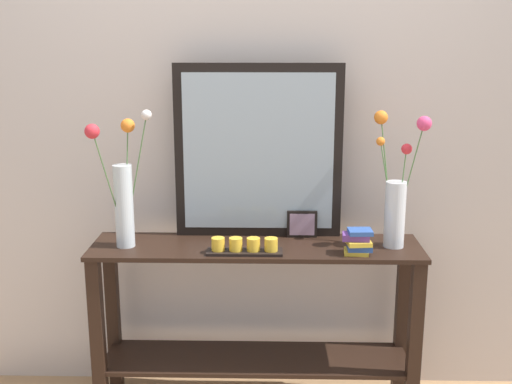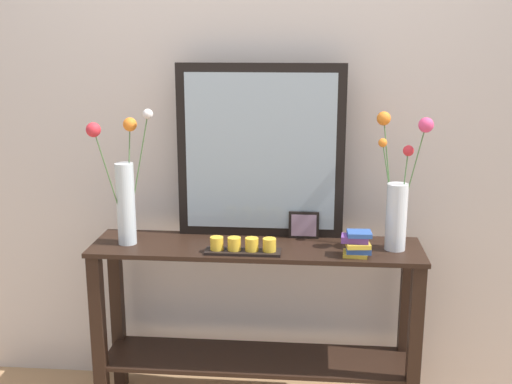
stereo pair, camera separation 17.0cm
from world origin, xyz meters
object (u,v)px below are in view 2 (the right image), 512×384
mirror_leaning (260,152)px  vase_right (398,199)px  console_table (256,309)px  candle_tray (243,247)px  picture_frame_small (304,225)px  book_stack (357,244)px  tall_vase_left (124,190)px

mirror_leaning → vase_right: (0.59, -0.14, -0.17)m
console_table → mirror_leaning: mirror_leaning is taller
candle_tray → picture_frame_small: 0.34m
mirror_leaning → picture_frame_small: 0.38m
console_table → vase_right: (0.60, 0.01, 0.52)m
candle_tray → book_stack: size_ratio=2.52×
candle_tray → picture_frame_small: bearing=41.5°
mirror_leaning → vase_right: size_ratio=1.34×
tall_vase_left → book_stack: bearing=-4.2°
mirror_leaning → candle_tray: size_ratio=2.44×
picture_frame_small → book_stack: 0.31m
vase_right → book_stack: size_ratio=4.56×
tall_vase_left → book_stack: 1.01m
mirror_leaning → candle_tray: bearing=-102.0°
mirror_leaning → candle_tray: (-0.05, -0.25, -0.36)m
mirror_leaning → vase_right: bearing=-13.2°
tall_vase_left → console_table: bearing=2.8°
picture_frame_small → console_table: bearing=-150.2°
tall_vase_left → mirror_leaning: bearing=16.7°
tall_vase_left → candle_tray: (0.52, -0.08, -0.21)m
console_table → picture_frame_small: bearing=29.8°
mirror_leaning → vase_right: 0.63m
console_table → book_stack: book_stack is taller
vase_right → picture_frame_small: (-0.39, 0.11, -0.16)m
vase_right → candle_tray: size_ratio=1.81×
vase_right → mirror_leaning: bearing=166.8°
console_table → mirror_leaning: size_ratio=1.86×
console_table → picture_frame_small: picture_frame_small is taller
mirror_leaning → console_table: bearing=-92.9°
mirror_leaning → picture_frame_small: mirror_leaning is taller
mirror_leaning → book_stack: mirror_leaning is taller
console_table → candle_tray: candle_tray is taller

